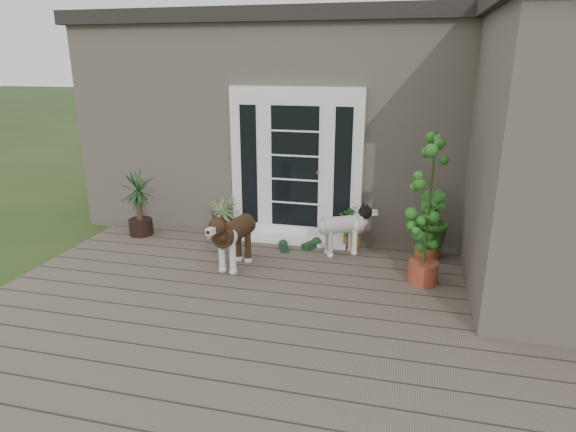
# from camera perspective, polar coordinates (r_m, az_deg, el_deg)

# --- Properties ---
(deck) EXTENTS (6.20, 4.60, 0.12)m
(deck) POSITION_cam_1_polar(r_m,az_deg,el_deg) (5.32, -2.48, -11.01)
(deck) COLOR #6B5B4C
(deck) RESTS_ON ground
(house_main) EXTENTS (7.40, 4.00, 3.10)m
(house_main) POSITION_cam_1_polar(r_m,az_deg,el_deg) (8.89, 5.20, 10.76)
(house_main) COLOR #665E54
(house_main) RESTS_ON ground
(roof_main) EXTENTS (7.60, 4.20, 0.20)m
(roof_main) POSITION_cam_1_polar(r_m,az_deg,el_deg) (8.84, 5.52, 21.43)
(roof_main) COLOR #2D2826
(roof_main) RESTS_ON house_main
(house_wing) EXTENTS (1.60, 2.40, 3.10)m
(house_wing) POSITION_cam_1_polar(r_m,az_deg,el_deg) (5.88, 29.12, 5.04)
(house_wing) COLOR #665E54
(house_wing) RESTS_ON ground
(door_unit) EXTENTS (1.90, 0.14, 2.15)m
(door_unit) POSITION_cam_1_polar(r_m,az_deg,el_deg) (6.99, 0.88, 5.99)
(door_unit) COLOR white
(door_unit) RESTS_ON deck
(door_step) EXTENTS (1.60, 0.40, 0.05)m
(door_step) POSITION_cam_1_polar(r_m,az_deg,el_deg) (7.10, 0.47, -2.66)
(door_step) COLOR white
(door_step) RESTS_ON deck
(brindle_dog) EXTENTS (0.51, 0.90, 0.71)m
(brindle_dog) POSITION_cam_1_polar(r_m,az_deg,el_deg) (6.12, -6.20, -2.86)
(brindle_dog) COLOR #3C2716
(brindle_dog) RESTS_ON deck
(white_dog) EXTENTS (0.79, 0.61, 0.61)m
(white_dog) POSITION_cam_1_polar(r_m,az_deg,el_deg) (6.55, 6.26, -1.93)
(white_dog) COLOR white
(white_dog) RESTS_ON deck
(spider_plant) EXTENTS (0.72, 0.72, 0.65)m
(spider_plant) POSITION_cam_1_polar(r_m,az_deg,el_deg) (7.25, -7.41, 0.16)
(spider_plant) COLOR #7E9F61
(spider_plant) RESTS_ON deck
(yucca) EXTENTS (0.79, 0.79, 0.95)m
(yucca) POSITION_cam_1_polar(r_m,az_deg,el_deg) (7.52, -16.95, 1.34)
(yucca) COLOR black
(yucca) RESTS_ON deck
(herb_a) EXTENTS (0.53, 0.53, 0.54)m
(herb_a) POSITION_cam_1_polar(r_m,az_deg,el_deg) (6.88, 7.48, -1.34)
(herb_a) COLOR #255719
(herb_a) RESTS_ON deck
(herb_b) EXTENTS (0.64, 0.64, 0.68)m
(herb_b) POSITION_cam_1_polar(r_m,az_deg,el_deg) (6.65, 16.37, -1.95)
(herb_b) COLOR #275F1B
(herb_b) RESTS_ON deck
(herb_c) EXTENTS (0.42, 0.42, 0.59)m
(herb_c) POSITION_cam_1_polar(r_m,az_deg,el_deg) (6.64, 15.94, -2.33)
(herb_c) COLOR #1D5919
(herb_c) RESTS_ON deck
(sapling) EXTENTS (0.69, 0.69, 1.82)m
(sapling) POSITION_cam_1_polar(r_m,az_deg,el_deg) (5.71, 16.05, 0.91)
(sapling) COLOR #19591A
(sapling) RESTS_ON deck
(clog_left) EXTENTS (0.24, 0.34, 0.09)m
(clog_left) POSITION_cam_1_polar(r_m,az_deg,el_deg) (6.75, -0.48, -3.57)
(clog_left) COLOR black
(clog_left) RESTS_ON deck
(clog_right) EXTENTS (0.31, 0.38, 0.10)m
(clog_right) POSITION_cam_1_polar(r_m,az_deg,el_deg) (6.82, 2.75, -3.30)
(clog_right) COLOR #173A1C
(clog_right) RESTS_ON deck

